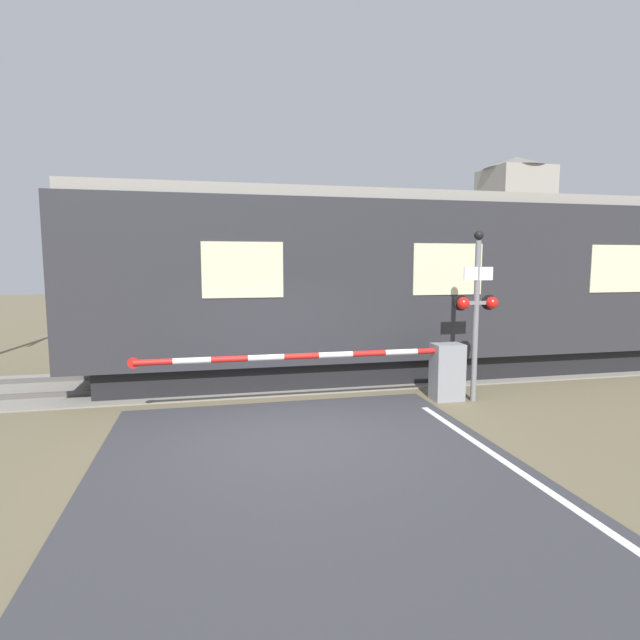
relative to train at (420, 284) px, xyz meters
name	(u,v)px	position (x,y,z in m)	size (l,w,h in m)	color
ground_plane	(295,437)	(-3.83, -4.02, -2.21)	(80.00, 80.00, 0.00)	#6B6047
track_bed	(267,378)	(-3.83, 0.00, -2.18)	(36.00, 3.20, 0.13)	gray
train	(420,284)	(0.00, 0.00, 0.00)	(16.14, 2.95, 4.32)	black
crossing_barrier	(420,369)	(-1.06, -2.53, -1.55)	(6.34, 0.44, 1.14)	gray
signal_post	(477,306)	(0.00, -2.73, -0.30)	(0.91, 0.26, 3.36)	gray
distant_building	(513,229)	(15.44, 19.62, 2.82)	(4.30, 4.30, 9.90)	#9E998E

